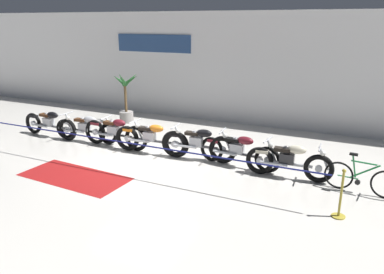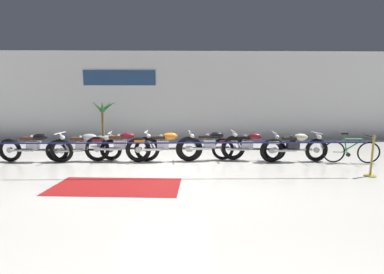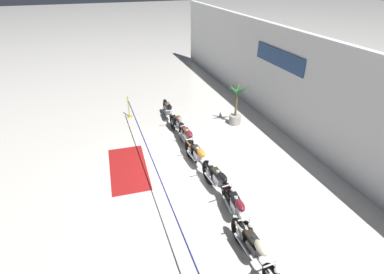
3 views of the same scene
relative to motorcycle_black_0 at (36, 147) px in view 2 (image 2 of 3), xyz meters
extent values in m
plane|color=silver|center=(4.08, -0.56, -0.47)|extent=(120.00, 120.00, 0.00)
cube|color=white|center=(4.08, 4.56, 1.63)|extent=(28.00, 0.25, 4.20)
cube|color=navy|center=(1.56, 4.42, 2.49)|extent=(3.39, 0.04, 0.70)
torus|color=black|center=(0.83, -0.05, -0.10)|extent=(0.75, 0.17, 0.74)
torus|color=black|center=(-0.85, 0.06, -0.10)|extent=(0.75, 0.17, 0.74)
cylinder|color=silver|center=(0.83, -0.05, -0.10)|extent=(0.18, 0.09, 0.17)
cylinder|color=silver|center=(-0.85, 0.06, -0.10)|extent=(0.18, 0.09, 0.17)
cylinder|color=silver|center=(0.92, -0.05, 0.19)|extent=(0.31, 0.07, 0.59)
cube|color=silver|center=(-0.06, 0.01, 0.06)|extent=(0.37, 0.24, 0.26)
cylinder|color=silver|center=(-0.02, 0.00, 0.26)|extent=(0.19, 0.12, 0.24)
cylinder|color=silver|center=(-0.10, 0.01, 0.26)|extent=(0.19, 0.12, 0.24)
cylinder|color=silver|center=(-0.37, -0.12, -0.08)|extent=(0.70, 0.11, 0.07)
cube|color=#47474C|center=(-0.01, 0.00, -0.08)|extent=(1.34, 0.14, 0.06)
ellipsoid|color=black|center=(0.17, -0.01, 0.32)|extent=(0.47, 0.25, 0.22)
cube|color=#4C2D19|center=(-0.19, 0.01, 0.28)|extent=(0.41, 0.22, 0.09)
cube|color=black|center=(-0.80, 0.05, 0.17)|extent=(0.33, 0.18, 0.08)
cylinder|color=silver|center=(0.81, -0.05, 0.45)|extent=(0.07, 0.62, 0.04)
sphere|color=silver|center=(0.89, -0.05, 0.31)|extent=(0.14, 0.14, 0.14)
torus|color=black|center=(2.29, 0.18, -0.12)|extent=(0.70, 0.19, 0.69)
torus|color=black|center=(0.65, 0.03, -0.12)|extent=(0.70, 0.19, 0.69)
cylinder|color=silver|center=(2.29, 0.18, -0.12)|extent=(0.17, 0.09, 0.16)
cylinder|color=silver|center=(0.65, 0.03, -0.12)|extent=(0.17, 0.09, 0.16)
cylinder|color=silver|center=(2.38, 0.19, 0.16)|extent=(0.31, 0.08, 0.59)
cube|color=silver|center=(1.42, 0.10, 0.04)|extent=(0.38, 0.25, 0.26)
cylinder|color=silver|center=(1.46, 0.10, 0.24)|extent=(0.19, 0.13, 0.24)
cylinder|color=silver|center=(1.38, 0.10, 0.24)|extent=(0.19, 0.13, 0.24)
cylinder|color=silver|center=(1.13, -0.07, -0.10)|extent=(0.70, 0.14, 0.07)
cube|color=black|center=(1.47, 0.10, -0.10)|extent=(1.32, 0.18, 0.06)
ellipsoid|color=#B7BABF|center=(1.65, 0.12, 0.30)|extent=(0.48, 0.26, 0.22)
cube|color=#4C2D19|center=(1.29, 0.09, 0.26)|extent=(0.42, 0.24, 0.09)
cube|color=#B7BABF|center=(0.70, 0.03, 0.12)|extent=(0.33, 0.19, 0.08)
cylinder|color=silver|center=(2.27, 0.18, 0.43)|extent=(0.09, 0.62, 0.04)
sphere|color=silver|center=(2.35, 0.19, 0.29)|extent=(0.14, 0.14, 0.14)
torus|color=black|center=(3.48, 0.03, -0.07)|extent=(0.80, 0.14, 0.80)
torus|color=black|center=(1.90, 0.05, -0.07)|extent=(0.80, 0.14, 0.80)
cylinder|color=silver|center=(3.48, 0.03, -0.07)|extent=(0.19, 0.08, 0.19)
cylinder|color=silver|center=(1.90, 0.05, -0.07)|extent=(0.19, 0.08, 0.19)
cylinder|color=silver|center=(3.57, 0.02, 0.21)|extent=(0.30, 0.06, 0.59)
cube|color=silver|center=(2.64, 0.04, 0.09)|extent=(0.36, 0.23, 0.26)
cylinder|color=silver|center=(2.68, 0.04, 0.29)|extent=(0.18, 0.11, 0.24)
cylinder|color=silver|center=(2.60, 0.04, 0.29)|extent=(0.18, 0.11, 0.24)
cylinder|color=silver|center=(2.34, -0.10, -0.05)|extent=(0.70, 0.08, 0.07)
cube|color=#47474C|center=(2.69, 0.04, -0.05)|extent=(1.27, 0.08, 0.06)
ellipsoid|color=maroon|center=(2.87, 0.04, 0.35)|extent=(0.46, 0.23, 0.22)
cube|color=#4C2D19|center=(2.51, 0.04, 0.31)|extent=(0.40, 0.21, 0.09)
cube|color=maroon|center=(1.95, 0.05, 0.22)|extent=(0.32, 0.17, 0.08)
cylinder|color=silver|center=(3.46, 0.03, 0.48)|extent=(0.05, 0.62, 0.04)
sphere|color=silver|center=(3.54, 0.02, 0.34)|extent=(0.14, 0.14, 0.14)
torus|color=black|center=(4.86, 0.04, -0.07)|extent=(0.80, 0.19, 0.79)
torus|color=black|center=(3.23, -0.07, -0.07)|extent=(0.80, 0.19, 0.79)
cylinder|color=silver|center=(4.86, 0.04, -0.07)|extent=(0.19, 0.09, 0.18)
cylinder|color=silver|center=(3.23, -0.07, -0.07)|extent=(0.19, 0.09, 0.18)
cylinder|color=silver|center=(4.95, 0.05, 0.21)|extent=(0.31, 0.08, 0.59)
cube|color=silver|center=(3.99, -0.02, 0.09)|extent=(0.37, 0.24, 0.26)
cylinder|color=silver|center=(4.03, -0.02, 0.29)|extent=(0.19, 0.12, 0.24)
cylinder|color=silver|center=(3.95, -0.02, 0.29)|extent=(0.19, 0.12, 0.24)
cylinder|color=silver|center=(3.70, -0.18, -0.05)|extent=(0.70, 0.12, 0.07)
cube|color=#47474C|center=(4.04, -0.01, -0.05)|extent=(1.31, 0.15, 0.06)
ellipsoid|color=orange|center=(4.22, 0.00, 0.35)|extent=(0.47, 0.25, 0.22)
cube|color=black|center=(3.86, -0.03, 0.31)|extent=(0.41, 0.23, 0.09)
cube|color=orange|center=(3.28, -0.07, 0.20)|extent=(0.33, 0.18, 0.08)
cylinder|color=silver|center=(4.84, 0.04, 0.48)|extent=(0.08, 0.62, 0.04)
sphere|color=silver|center=(4.92, 0.04, 0.34)|extent=(0.14, 0.14, 0.14)
torus|color=black|center=(6.25, 0.17, -0.07)|extent=(0.80, 0.20, 0.79)
torus|color=black|center=(4.79, 0.05, -0.07)|extent=(0.80, 0.20, 0.79)
cylinder|color=silver|center=(6.25, 0.17, -0.07)|extent=(0.19, 0.09, 0.18)
cylinder|color=silver|center=(4.79, 0.05, -0.07)|extent=(0.19, 0.09, 0.18)
cylinder|color=silver|center=(6.34, 0.17, 0.21)|extent=(0.31, 0.08, 0.59)
cube|color=silver|center=(5.47, 0.11, 0.09)|extent=(0.38, 0.25, 0.26)
cylinder|color=silver|center=(5.51, 0.11, 0.29)|extent=(0.19, 0.12, 0.24)
cylinder|color=silver|center=(5.43, 0.10, 0.29)|extent=(0.19, 0.12, 0.24)
cylinder|color=silver|center=(5.18, -0.06, -0.05)|extent=(0.70, 0.13, 0.07)
cube|color=#47474C|center=(5.52, 0.11, -0.05)|extent=(1.18, 0.15, 0.06)
ellipsoid|color=black|center=(5.70, 0.12, 0.35)|extent=(0.48, 0.26, 0.22)
cube|color=black|center=(5.34, 0.09, 0.31)|extent=(0.41, 0.23, 0.09)
cube|color=black|center=(4.84, 0.05, 0.21)|extent=(0.33, 0.18, 0.08)
cylinder|color=silver|center=(6.23, 0.17, 0.48)|extent=(0.09, 0.62, 0.04)
sphere|color=silver|center=(6.31, 0.17, 0.34)|extent=(0.14, 0.14, 0.14)
torus|color=black|center=(7.56, 0.03, -0.11)|extent=(0.72, 0.17, 0.72)
torus|color=black|center=(5.92, 0.18, -0.11)|extent=(0.72, 0.17, 0.72)
cylinder|color=silver|center=(7.56, 0.03, -0.11)|extent=(0.18, 0.10, 0.17)
cylinder|color=silver|center=(5.92, 0.18, -0.11)|extent=(0.18, 0.10, 0.17)
cylinder|color=silver|center=(7.65, 0.02, 0.17)|extent=(0.31, 0.08, 0.59)
cube|color=silver|center=(6.69, 0.11, 0.05)|extent=(0.38, 0.25, 0.26)
cylinder|color=silver|center=(6.73, 0.11, 0.25)|extent=(0.19, 0.13, 0.24)
cylinder|color=silver|center=(6.65, 0.11, 0.25)|extent=(0.19, 0.13, 0.24)
cylinder|color=silver|center=(6.37, 0.00, -0.09)|extent=(0.70, 0.14, 0.07)
cube|color=#47474C|center=(6.74, 0.11, -0.09)|extent=(1.32, 0.18, 0.06)
ellipsoid|color=maroon|center=(6.92, 0.09, 0.31)|extent=(0.48, 0.26, 0.22)
cube|color=black|center=(6.56, 0.12, 0.27)|extent=(0.42, 0.24, 0.09)
cube|color=maroon|center=(5.97, 0.18, 0.15)|extent=(0.33, 0.19, 0.08)
cylinder|color=silver|center=(7.54, 0.03, 0.44)|extent=(0.09, 0.62, 0.04)
sphere|color=silver|center=(7.62, 0.02, 0.30)|extent=(0.14, 0.14, 0.14)
torus|color=black|center=(8.86, -0.07, -0.10)|extent=(0.74, 0.16, 0.73)
torus|color=black|center=(7.40, -0.14, -0.10)|extent=(0.74, 0.16, 0.73)
cylinder|color=silver|center=(8.86, -0.07, -0.10)|extent=(0.17, 0.09, 0.17)
cylinder|color=silver|center=(7.40, -0.14, -0.10)|extent=(0.17, 0.09, 0.17)
cylinder|color=silver|center=(8.95, -0.07, 0.18)|extent=(0.31, 0.07, 0.59)
cube|color=#2D2D30|center=(8.08, -0.11, 0.06)|extent=(0.37, 0.24, 0.26)
cylinder|color=#2D2D30|center=(8.12, -0.11, 0.26)|extent=(0.18, 0.12, 0.24)
cylinder|color=#2D2D30|center=(8.04, -0.11, 0.26)|extent=(0.18, 0.12, 0.24)
cylinder|color=silver|center=(7.78, -0.27, -0.08)|extent=(0.70, 0.10, 0.07)
cube|color=#ADAFB5|center=(8.13, -0.11, -0.08)|extent=(1.17, 0.12, 0.06)
ellipsoid|color=beige|center=(8.31, -0.10, 0.32)|extent=(0.47, 0.24, 0.22)
cube|color=black|center=(7.95, -0.12, 0.28)|extent=(0.41, 0.22, 0.09)
cube|color=beige|center=(7.45, -0.14, 0.16)|extent=(0.33, 0.18, 0.08)
cylinder|color=silver|center=(8.84, -0.08, 0.45)|extent=(0.07, 0.62, 0.04)
sphere|color=silver|center=(8.92, -0.07, 0.31)|extent=(0.14, 0.14, 0.14)
torus|color=black|center=(10.35, -0.34, -0.13)|extent=(0.67, 0.12, 0.67)
torus|color=black|center=(9.33, -0.22, -0.13)|extent=(0.67, 0.12, 0.67)
cylinder|color=#238442|center=(9.89, -0.29, 0.09)|extent=(0.60, 0.11, 0.43)
cylinder|color=#238442|center=(9.84, -0.28, 0.29)|extent=(0.55, 0.10, 0.04)
cylinder|color=#238442|center=(9.64, -0.26, 0.17)|extent=(0.15, 0.05, 0.55)
cube|color=black|center=(9.60, -0.25, 0.45)|extent=(0.19, 0.10, 0.05)
cylinder|color=#238442|center=(9.54, -0.25, -0.13)|extent=(0.46, 0.08, 0.03)
cylinder|color=black|center=(10.29, -0.34, 0.39)|extent=(0.09, 0.48, 0.03)
cylinder|color=black|center=(9.76, -0.27, -0.21)|extent=(0.13, 0.06, 0.12)
cylinder|color=gray|center=(1.22, 2.78, -0.26)|extent=(0.54, 0.54, 0.42)
cylinder|color=brown|center=(1.22, 2.78, 0.49)|extent=(0.10, 0.10, 1.09)
cone|color=#235B28|center=(1.48, 2.80, 1.20)|extent=(0.67, 0.22, 0.50)
cone|color=#235B28|center=(1.35, 3.01, 1.20)|extent=(0.41, 0.64, 0.56)
cone|color=#235B28|center=(0.99, 2.90, 1.19)|extent=(0.62, 0.47, 0.53)
cone|color=#235B28|center=(1.08, 2.63, 1.20)|extent=(0.45, 0.48, 0.55)
cone|color=#235B28|center=(1.30, 2.57, 1.21)|extent=(0.33, 0.58, 0.56)
cylinder|color=navy|center=(4.19, -1.67, 0.41)|extent=(10.15, 0.04, 0.04)
cylinder|color=gold|center=(9.48, -1.67, -0.46)|extent=(0.28, 0.28, 0.03)
cylinder|color=gold|center=(9.48, -1.67, 0.03)|extent=(0.05, 0.05, 0.95)
sphere|color=gold|center=(9.48, -1.67, 0.55)|extent=(0.08, 0.08, 0.08)
cube|color=maroon|center=(3.15, -2.37, -0.47)|extent=(2.94, 1.44, 0.01)
camera|label=1|loc=(9.66, -9.12, 3.37)|focal=35.00mm
camera|label=2|loc=(4.78, -7.98, 1.49)|focal=24.00mm
camera|label=3|loc=(12.15, -3.06, 5.78)|focal=28.00mm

